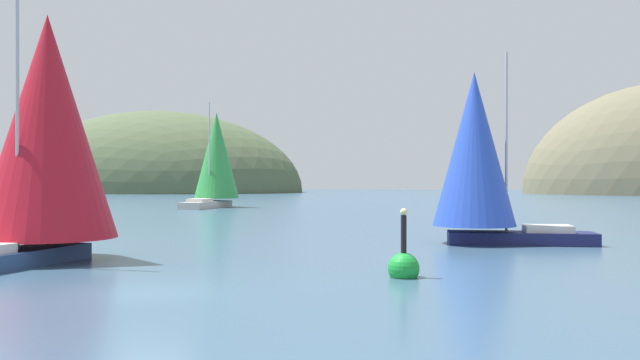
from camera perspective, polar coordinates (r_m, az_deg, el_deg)
The scene contains 6 objects.
ground_plane at distance 21.65m, azimuth -13.86°, elevation -8.98°, with size 360.00×360.00×0.00m, color #385670.
headland_left at distance 167.18m, azimuth -13.52°, elevation -0.97°, with size 70.59×44.00×38.02m, color #4C5B3D.
sailboat_crimson_sail at distance 30.81m, azimuth -21.65°, elevation 3.75°, with size 6.46×9.79×11.58m.
sailboat_green_sail at distance 80.72m, azimuth -8.57°, elevation 1.78°, with size 5.92×9.87×11.98m.
sailboat_blue_spinnaker at distance 36.87m, azimuth 12.88°, elevation 1.99°, with size 8.29×4.38×9.94m.
channel_buoy at distance 24.26m, azimuth 6.90°, elevation -7.10°, with size 1.10×1.10×2.64m.
Camera 1 is at (8.20, -19.74, 3.46)m, focal length 38.87 mm.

